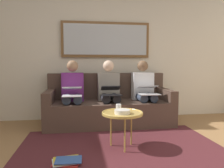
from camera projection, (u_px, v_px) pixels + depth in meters
The scene contains 14 objects.
wall_rear at pixel (105, 53), 4.34m from camera, with size 6.00×0.12×2.60m, color beige.
area_rug at pixel (122, 149), 2.72m from camera, with size 2.60×1.80×0.01m, color #4C1E23.
couch at pixel (109, 106), 3.94m from camera, with size 2.20×0.90×0.90m.
framed_mirror at pixel (106, 40), 4.22m from camera, with size 1.72×0.05×0.69m.
coffee_table at pixel (122, 114), 2.74m from camera, with size 0.52×0.52×0.47m.
cup at pixel (119, 108), 2.82m from camera, with size 0.07×0.07×0.09m, color silver.
bowl at pixel (122, 112), 2.66m from camera, with size 0.19×0.19×0.05m, color beige.
person_left at pixel (144, 90), 3.94m from camera, with size 0.38×0.58×1.14m.
laptop_silver at pixel (148, 90), 3.70m from camera, with size 0.34×0.35×0.15m.
person_middle at pixel (109, 90), 3.85m from camera, with size 0.38×0.58×1.14m.
laptop_black at pixel (111, 91), 3.61m from camera, with size 0.32×0.34×0.15m.
person_right at pixel (73, 91), 3.76m from camera, with size 0.38×0.58×1.14m.
laptop_white at pixel (72, 91), 3.51m from camera, with size 0.31×0.35×0.15m.
magazine_stack at pixel (67, 161), 2.33m from camera, with size 0.33×0.28×0.04m.
Camera 1 is at (0.51, 1.75, 1.05)m, focal length 34.77 mm.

